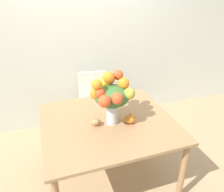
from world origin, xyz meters
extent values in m
plane|color=tan|center=(0.00, 0.00, 0.00)|extent=(12.00, 12.00, 0.00)
cube|color=silver|center=(0.00, 1.30, 1.35)|extent=(8.00, 0.06, 2.70)
cube|color=#9E754C|center=(0.00, 0.00, 0.74)|extent=(1.30, 1.16, 0.03)
cylinder|color=#9E754C|center=(0.59, -0.52, 0.36)|extent=(0.06, 0.06, 0.73)
cylinder|color=#9E754C|center=(-0.59, 0.52, 0.36)|extent=(0.06, 0.06, 0.73)
cylinder|color=#9E754C|center=(0.59, 0.52, 0.36)|extent=(0.06, 0.06, 0.73)
cylinder|color=silver|center=(0.03, -0.04, 0.87)|extent=(0.11, 0.11, 0.23)
cylinder|color=silver|center=(0.03, -0.04, 0.81)|extent=(0.10, 0.10, 0.10)
cylinder|color=#38662D|center=(0.05, -0.04, 0.92)|extent=(0.01, 0.01, 0.30)
cylinder|color=#38662D|center=(0.04, -0.02, 0.92)|extent=(0.01, 0.00, 0.30)
cylinder|color=#38662D|center=(0.01, -0.03, 0.92)|extent=(0.01, 0.00, 0.30)
cylinder|color=#38662D|center=(0.01, -0.05, 0.92)|extent=(0.01, 0.01, 0.30)
cylinder|color=#38662D|center=(0.04, -0.06, 0.92)|extent=(0.01, 0.01, 0.30)
ellipsoid|color=#38662D|center=(0.03, -0.04, 1.06)|extent=(0.33, 0.33, 0.20)
sphere|color=#D64C23|center=(-0.08, -0.18, 1.10)|extent=(0.11, 0.11, 0.11)
sphere|color=#D64C23|center=(0.03, -0.19, 1.10)|extent=(0.11, 0.11, 0.11)
sphere|color=orange|center=(-0.12, -0.07, 1.21)|extent=(0.10, 0.10, 0.10)
sphere|color=orange|center=(0.15, -0.03, 1.16)|extent=(0.11, 0.11, 0.11)
sphere|color=yellow|center=(-0.02, 0.05, 1.18)|extent=(0.12, 0.12, 0.12)
sphere|color=#D64C23|center=(0.13, 0.07, 1.22)|extent=(0.10, 0.10, 0.10)
sphere|color=orange|center=(0.06, 0.14, 1.15)|extent=(0.12, 0.12, 0.12)
sphere|color=#D64C23|center=(-0.10, -0.08, 1.13)|extent=(0.10, 0.10, 0.10)
sphere|color=orange|center=(-0.11, -0.02, 1.10)|extent=(0.12, 0.12, 0.12)
sphere|color=orange|center=(0.01, 0.01, 1.22)|extent=(0.11, 0.11, 0.11)
sphere|color=#AD9E33|center=(0.17, -0.12, 1.10)|extent=(0.11, 0.11, 0.11)
sphere|color=yellow|center=(0.16, 0.02, 1.10)|extent=(0.10, 0.10, 0.10)
ellipsoid|color=orange|center=(0.20, -0.09, 0.80)|extent=(0.11, 0.11, 0.09)
cylinder|color=brown|center=(0.20, -0.09, 0.85)|extent=(0.02, 0.02, 0.02)
ellipsoid|color=#A87A4C|center=(-0.13, -0.03, 0.79)|extent=(0.09, 0.07, 0.07)
cone|color=#C64C23|center=(-0.13, -0.01, 0.80)|extent=(0.09, 0.09, 0.07)
sphere|color=#A87A4C|center=(-0.13, -0.07, 0.82)|extent=(0.03, 0.03, 0.03)
cube|color=silver|center=(0.07, 0.86, 0.44)|extent=(0.47, 0.47, 0.02)
cylinder|color=silver|center=(-0.12, 0.71, 0.22)|extent=(0.04, 0.04, 0.43)
cylinder|color=silver|center=(0.22, 0.67, 0.22)|extent=(0.04, 0.04, 0.43)
cylinder|color=silver|center=(-0.08, 1.05, 0.22)|extent=(0.04, 0.04, 0.43)
cylinder|color=silver|center=(0.26, 1.01, 0.22)|extent=(0.04, 0.04, 0.43)
cube|color=silver|center=(0.10, 1.06, 0.67)|extent=(0.40, 0.07, 0.43)
camera|label=1|loc=(-0.54, -1.75, 1.99)|focal=35.00mm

